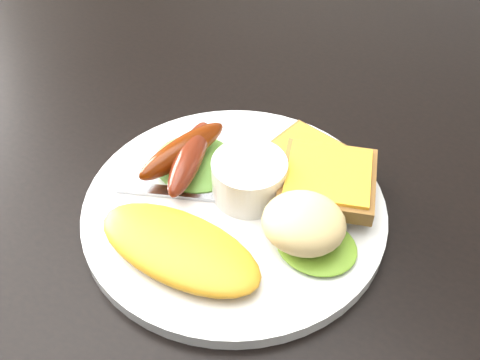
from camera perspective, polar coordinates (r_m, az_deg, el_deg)
The scene contains 12 objects.
dining_table at distance 0.63m, azimuth 0.61°, elevation 7.32°, with size 1.20×0.80×0.04m, color black.
plate at distance 0.48m, azimuth -0.57°, elevation -2.91°, with size 0.26×0.26×0.01m, color white.
lettuce_left at distance 0.51m, azimuth -4.51°, elevation 1.77°, with size 0.08×0.07×0.01m, color #528323.
lettuce_right at distance 0.45m, azimuth 7.77°, elevation -6.62°, with size 0.07×0.06×0.01m, color #5A9820.
omelette at distance 0.44m, azimuth -6.21°, elevation -6.84°, with size 0.14×0.07×0.02m, color gold.
sausage_a at distance 0.50m, azimuth -5.83°, elevation 3.01°, with size 0.02×0.10×0.02m, color #692B05.
sausage_b at distance 0.49m, azimuth -5.15°, elevation 2.29°, with size 0.02×0.10×0.02m, color #611E0D.
ramekin at distance 0.48m, azimuth 0.94°, elevation 0.15°, with size 0.06×0.06×0.04m, color white.
toast_a at distance 0.51m, azimuth 6.72°, elevation 1.50°, with size 0.08×0.08×0.01m, color brown.
toast_b at distance 0.48m, azimuth 8.90°, elevation 0.02°, with size 0.08×0.08×0.01m, color olive.
potato_salad at distance 0.44m, azimuth 6.49°, elevation -4.33°, with size 0.07×0.06×0.04m, color #F9F1B4.
fork at distance 0.49m, azimuth -4.30°, elevation -1.48°, with size 0.14×0.01×0.00m, color #ADAFB7.
Camera 1 is at (0.24, -0.44, 1.11)m, focal length 42.00 mm.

